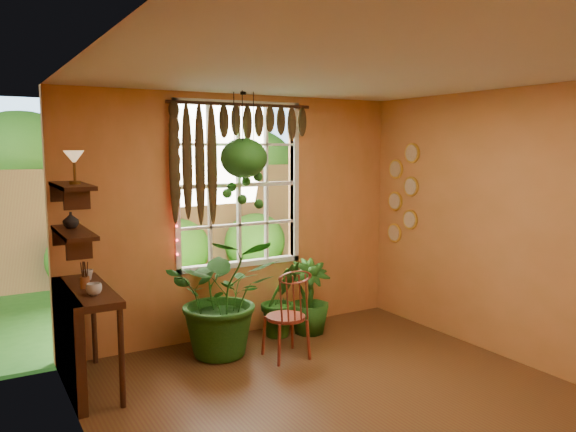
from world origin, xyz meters
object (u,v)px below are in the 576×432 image
at_px(windsor_chair, 287,328).
at_px(potted_plant_left, 224,295).
at_px(counter_ledge, 74,329).
at_px(hanging_basket, 244,162).
at_px(potted_plant_mid, 281,299).

bearing_deg(windsor_chair, potted_plant_left, 142.42).
height_order(counter_ledge, potted_plant_left, potted_plant_left).
height_order(potted_plant_left, hanging_basket, hanging_basket).
relative_size(counter_ledge, hanging_basket, 0.97).
height_order(windsor_chair, potted_plant_left, potted_plant_left).
bearing_deg(hanging_basket, potted_plant_mid, -3.44).
distance_m(counter_ledge, potted_plant_left, 1.48).
xyz_separation_m(windsor_chair, potted_plant_left, (-0.51, 0.41, 0.32)).
relative_size(windsor_chair, potted_plant_mid, 1.24).
bearing_deg(potted_plant_left, counter_ledge, -175.39).
xyz_separation_m(potted_plant_left, hanging_basket, (0.35, 0.24, 1.34)).
bearing_deg(hanging_basket, counter_ledge, -168.95).
relative_size(windsor_chair, hanging_basket, 0.86).
distance_m(counter_ledge, windsor_chair, 2.02).
height_order(potted_plant_left, potted_plant_mid, potted_plant_left).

